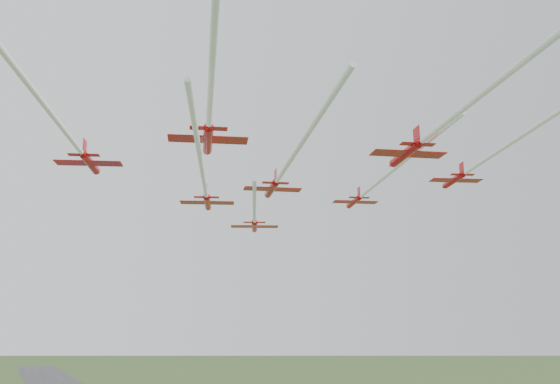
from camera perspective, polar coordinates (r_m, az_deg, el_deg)
name	(u,v)px	position (r m, az deg, el deg)	size (l,w,h in m)	color
jet_lead	(255,218)	(114.70, -2.35, -2.39)	(18.81, 42.02, 2.77)	#BD070A
jet_row2_left	(204,182)	(91.70, -6.95, 0.89)	(21.84, 55.57, 2.69)	#BD070A
jet_row2_right	(374,185)	(101.13, 8.62, 0.61)	(17.08, 50.78, 2.40)	#BD070A
jet_row3_left	(66,132)	(79.56, -18.99, 5.20)	(21.45, 55.61, 2.78)	#BD070A
jet_row3_mid	(285,169)	(81.06, 0.43, 2.11)	(15.58, 48.73, 2.53)	#BD070A
jet_row3_right	(504,147)	(84.49, 19.80, 3.86)	(22.18, 60.04, 2.35)	#BD070A
jet_row4_left	(211,90)	(61.83, -6.35, 9.25)	(21.28, 62.14, 2.89)	#BD070A
jet_row4_right	(467,106)	(64.79, 16.71, 7.56)	(19.81, 64.12, 2.77)	#BD070A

